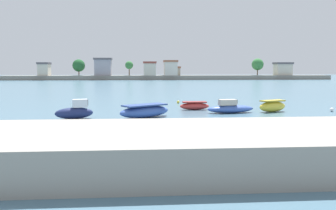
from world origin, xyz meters
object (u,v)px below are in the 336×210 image
Objects in this scene: moored_boat_4 at (272,106)px; mooring_buoy_0 at (332,110)px; mooring_buoy_1 at (178,102)px; moored_boat_3 at (230,108)px; moored_boat_0 at (75,112)px; moored_boat_1 at (145,111)px; moored_boat_2 at (194,106)px.

moored_boat_4 reaches higher than mooring_buoy_0.
moored_boat_4 is at bearing -46.67° from mooring_buoy_1.
mooring_buoy_1 is at bearing 111.61° from moored_boat_4.
moored_boat_4 is at bearing 177.97° from mooring_buoy_0.
moored_boat_3 is at bearing -178.68° from mooring_buoy_0.
moored_boat_4 reaches higher than mooring_buoy_1.
moored_boat_0 is 26.02m from mooring_buoy_0.
moored_boat_1 is 15.10× the size of mooring_buoy_1.
moored_boat_3 reaches higher than mooring_buoy_0.
moored_boat_1 reaches higher than mooring_buoy_0.
moored_boat_4 is (19.50, 3.49, -0.05)m from moored_boat_0.
moored_boat_1 is 19.79m from mooring_buoy_0.
mooring_buoy_0 is (19.56, 2.94, -0.39)m from moored_boat_1.
moored_boat_0 is 19.81m from moored_boat_4.
moored_boat_3 reaches higher than moored_boat_4.
moored_boat_0 is 1.01× the size of moored_boat_4.
moored_boat_2 is 14.35m from mooring_buoy_0.
mooring_buoy_1 is at bearing 105.53° from moored_boat_3.
moored_boat_1 is 13.18× the size of mooring_buoy_0.
moored_boat_0 is 8.68× the size of mooring_buoy_0.
moored_boat_3 reaches higher than mooring_buoy_1.
moored_boat_4 is at bearing -5.17° from moored_boat_0.
moored_boat_3 is at bearing -43.93° from moored_boat_2.
mooring_buoy_1 is (4.40, 12.54, -0.41)m from moored_boat_1.
moored_boat_1 is at bearing -135.95° from moored_boat_2.
moored_boat_2 is 0.64× the size of moored_boat_3.
moored_boat_3 is at bearing -3.89° from moored_boat_0.
moored_boat_0 reaches higher than mooring_buoy_1.
moored_boat_2 is 8.16m from moored_boat_4.
mooring_buoy_0 is at bearing -12.38° from moored_boat_2.
moored_boat_3 is 14.30× the size of mooring_buoy_1.
moored_boat_0 reaches higher than moored_boat_1.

